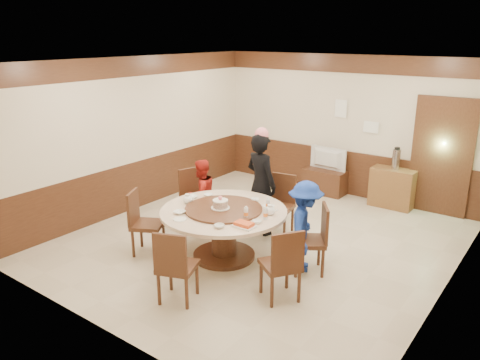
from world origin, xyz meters
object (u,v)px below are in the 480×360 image
Objects in this scene: television at (326,159)px; side_cabinet at (392,188)px; person_blue at (305,226)px; thermos at (396,159)px; tv_stand at (325,181)px; shrimp_platter at (244,225)px; banquet_table at (224,224)px; person_standing at (261,184)px; person_red at (201,194)px; birthday_cake at (220,204)px.

television is 1.44m from side_cabinet.
person_blue is 3.39× the size of thermos.
side_cabinet is 0.57m from thermos.
person_blue is 3.21m from side_cabinet.
tv_stand is 1.06× the size of side_cabinet.
shrimp_platter is 0.37× the size of television.
banquet_table is 1.09× the size of person_standing.
banquet_table is 1.42× the size of person_blue.
person_blue reaches higher than banquet_table.
person_red reaches higher than television.
side_cabinet is (0.14, 3.19, -0.27)m from person_blue.
tv_stand is (0.88, 2.89, -0.35)m from person_red.
birthday_cake is at bearing 95.28° from television.
person_red is at bearing 76.85° from television.
person_blue is at bearing 53.57° from shrimp_platter.
person_standing is 5.61× the size of shrimp_platter.
shrimp_platter reaches higher than banquet_table.
person_standing is at bearing 115.77° from shrimp_platter.
shrimp_platter is at bearing -99.90° from thermos.
television is 1.00× the size of side_cabinet.
tv_stand is (-0.13, 3.54, -0.28)m from banquet_table.
thermos reaches higher than tv_stand.
banquet_table is 4.83× the size of thermos.
birthday_cake is 3.58m from television.
tv_stand is 1.57m from thermos.
person_standing reaches higher than banquet_table.
thermos is at bearing 70.03° from birthday_cake.
person_red reaches higher than side_cabinet.
television is (-0.73, 3.87, -0.05)m from shrimp_platter.
birthday_cake is (0.97, -0.69, 0.25)m from person_red.
banquet_table is 1.14m from person_standing.
side_cabinet is at bearing 70.24° from birthday_cake.
person_red reaches higher than tv_stand.
television is (0.88, 2.89, 0.13)m from person_red.
person_standing is at bearing -118.84° from thermos.
side_cabinet is (2.27, 2.92, -0.22)m from person_red.
person_red reaches higher than thermos.
person_red is at bearing 148.44° from shrimp_platter.
shrimp_platter is at bearing 104.37° from television.
side_cabinet is (1.39, 0.03, 0.12)m from tv_stand.
television is at bearing 100.65° from shrimp_platter.
thermos is at bearing 1.22° from tv_stand.
person_red is 0.93× the size of person_blue.
person_standing reaches higher than thermos.
shrimp_platter is (1.60, -0.98, 0.18)m from person_red.
thermos is at bearing 80.10° from shrimp_platter.
tv_stand is at bearing -178.77° from side_cabinet.
television is 1.42m from thermos.
person_blue is 1.52× the size of tv_stand.
television is at bearing -178.77° from side_cabinet.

